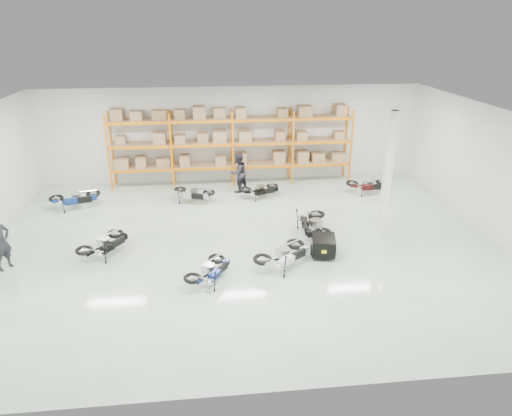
{
  "coord_description": "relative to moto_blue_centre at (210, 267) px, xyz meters",
  "views": [
    {
      "loc": [
        -1.14,
        -14.38,
        7.37
      ],
      "look_at": [
        0.48,
        0.57,
        1.1
      ],
      "focal_mm": 32.0,
      "sensor_mm": 36.0,
      "label": 1
    }
  ],
  "objects": [
    {
      "name": "moto_back_d",
      "position": [
        7.26,
        6.8,
        0.04
      ],
      "size": [
        1.74,
        0.92,
        1.1
      ],
      "primitive_type": null,
      "rotation": [
        0.0,
        -0.09,
        1.61
      ],
      "color": "#390B0C",
      "rests_on": "ground"
    },
    {
      "name": "room",
      "position": [
        1.22,
        2.39,
        1.77
      ],
      "size": [
        18.0,
        18.0,
        18.0
      ],
      "color": "beige",
      "rests_on": "ground"
    },
    {
      "name": "person_back",
      "position": [
        1.41,
        7.64,
        0.43
      ],
      "size": [
        1.12,
        1.11,
        1.82
      ],
      "primitive_type": "imported",
      "rotation": [
        0.0,
        0.0,
        3.87
      ],
      "color": "black",
      "rests_on": "ground"
    },
    {
      "name": "moto_touring_right",
      "position": [
        3.77,
        2.81,
        0.09
      ],
      "size": [
        1.13,
        1.97,
        1.22
      ],
      "primitive_type": null,
      "rotation": [
        0.0,
        -0.09,
        -0.11
      ],
      "color": "black",
      "rests_on": "ground"
    },
    {
      "name": "structural_column",
      "position": [
        6.42,
        2.89,
        1.77
      ],
      "size": [
        0.25,
        0.25,
        4.5
      ],
      "primitive_type": "cube",
      "color": "white",
      "rests_on": "ground"
    },
    {
      "name": "trailer",
      "position": [
        3.77,
        1.21,
        -0.09
      ],
      "size": [
        0.93,
        1.65,
        0.67
      ],
      "rotation": [
        0.0,
        0.0,
        -0.2
      ],
      "color": "black",
      "rests_on": "ground"
    },
    {
      "name": "moto_back_c",
      "position": [
        2.33,
        6.8,
        -0.0
      ],
      "size": [
        1.72,
        1.21,
        1.01
      ],
      "primitive_type": null,
      "rotation": [
        0.0,
        -0.09,
        1.88
      ],
      "color": "black",
      "rests_on": "ground"
    },
    {
      "name": "moto_back_b",
      "position": [
        -0.66,
        6.61,
        0.01
      ],
      "size": [
        1.8,
        1.33,
        1.05
      ],
      "primitive_type": null,
      "rotation": [
        0.0,
        -0.09,
        1.2
      ],
      "color": "#AEB2B8",
      "rests_on": "ground"
    },
    {
      "name": "moto_black_far_left",
      "position": [
        -3.48,
        2.08,
        0.04
      ],
      "size": [
        1.64,
        1.87,
        1.09
      ],
      "primitive_type": null,
      "rotation": [
        0.0,
        -0.09,
        2.55
      ],
      "color": "black",
      "rests_on": "ground"
    },
    {
      "name": "pallet_rack",
      "position": [
        1.22,
        8.84,
        1.78
      ],
      "size": [
        11.28,
        0.98,
        3.62
      ],
      "color": "orange",
      "rests_on": "ground"
    },
    {
      "name": "moto_blue_centre",
      "position": [
        0.0,
        0.0,
        0.0
      ],
      "size": [
        1.52,
        1.74,
        1.02
      ],
      "primitive_type": null,
      "rotation": [
        0.0,
        -0.09,
        2.55
      ],
      "color": "#061245",
      "rests_on": "ground"
    },
    {
      "name": "person_left",
      "position": [
        -6.48,
        1.49,
        0.43
      ],
      "size": [
        0.73,
        0.8,
        1.83
      ],
      "primitive_type": "imported",
      "rotation": [
        0.0,
        0.0,
        0.98
      ],
      "color": "black",
      "rests_on": "ground"
    },
    {
      "name": "moto_silver_left",
      "position": [
        2.36,
        0.63,
        0.07
      ],
      "size": [
        1.98,
        1.8,
        1.17
      ],
      "primitive_type": null,
      "rotation": [
        0.0,
        -0.09,
        2.22
      ],
      "color": "silver",
      "rests_on": "ground"
    },
    {
      "name": "moto_back_a",
      "position": [
        -5.53,
        6.46,
        0.06
      ],
      "size": [
        1.94,
        1.34,
        1.14
      ],
      "primitive_type": null,
      "rotation": [
        0.0,
        -0.09,
        1.86
      ],
      "color": "navy",
      "rests_on": "ground"
    }
  ]
}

